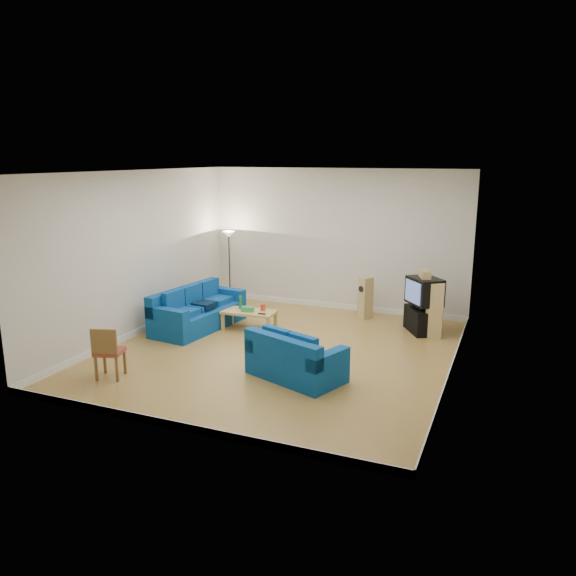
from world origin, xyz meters
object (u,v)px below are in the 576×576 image
at_px(coffee_table, 249,313).
at_px(tv_stand, 421,320).
at_px(television, 424,291).
at_px(sofa_loveseat, 294,361).
at_px(sofa_three_seat, 197,313).

relative_size(coffee_table, tv_stand, 1.38).
xyz_separation_m(coffee_table, tv_stand, (3.27, 1.16, -0.09)).
height_order(tv_stand, television, television).
bearing_deg(television, tv_stand, -177.13).
xyz_separation_m(sofa_loveseat, coffee_table, (-1.81, 2.07, 0.06)).
bearing_deg(sofa_loveseat, television, 85.37).
relative_size(sofa_three_seat, sofa_loveseat, 1.31).
height_order(coffee_table, television, television).
relative_size(sofa_loveseat, coffee_table, 1.53).
bearing_deg(television, sofa_three_seat, -111.92).
bearing_deg(tv_stand, television, 12.42).
distance_m(sofa_loveseat, coffee_table, 2.75).
height_order(sofa_loveseat, coffee_table, sofa_loveseat).
distance_m(sofa_three_seat, sofa_loveseat, 3.37).
bearing_deg(coffee_table, television, 18.63).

